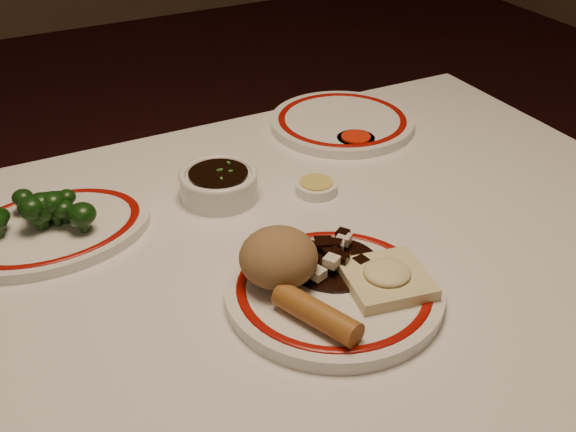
% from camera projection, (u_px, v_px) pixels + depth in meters
% --- Properties ---
extents(dining_table, '(1.20, 0.90, 0.75)m').
position_uv_depth(dining_table, '(294.00, 321.00, 0.98)').
color(dining_table, white).
rests_on(dining_table, ground).
extents(main_plate, '(0.27, 0.27, 0.02)m').
position_uv_depth(main_plate, '(334.00, 291.00, 0.87)').
color(main_plate, white).
rests_on(main_plate, dining_table).
extents(rice_mound, '(0.09, 0.09, 0.07)m').
position_uv_depth(rice_mound, '(279.00, 257.00, 0.86)').
color(rice_mound, olive).
rests_on(rice_mound, main_plate).
extents(spring_roll, '(0.07, 0.11, 0.03)m').
position_uv_depth(spring_roll, '(317.00, 314.00, 0.80)').
color(spring_roll, '#A36628').
rests_on(spring_roll, main_plate).
extents(fried_wonton, '(0.11, 0.11, 0.03)m').
position_uv_depth(fried_wonton, '(387.00, 277.00, 0.86)').
color(fried_wonton, beige).
rests_on(fried_wonton, main_plate).
extents(stirfry_heap, '(0.11, 0.11, 0.03)m').
position_uv_depth(stirfry_heap, '(330.00, 259.00, 0.89)').
color(stirfry_heap, black).
rests_on(stirfry_heap, main_plate).
extents(broccoli_plate, '(0.29, 0.26, 0.02)m').
position_uv_depth(broccoli_plate, '(50.00, 230.00, 0.98)').
color(broccoli_plate, white).
rests_on(broccoli_plate, dining_table).
extents(broccoli_pile, '(0.14, 0.12, 0.05)m').
position_uv_depth(broccoli_pile, '(44.00, 208.00, 0.97)').
color(broccoli_pile, '#23471C').
rests_on(broccoli_pile, broccoli_plate).
extents(soy_bowl, '(0.11, 0.11, 0.04)m').
position_uv_depth(soy_bowl, '(219.00, 185.00, 1.06)').
color(soy_bowl, white).
rests_on(soy_bowl, dining_table).
extents(sweet_sour_dish, '(0.06, 0.06, 0.02)m').
position_uv_depth(sweet_sour_dish, '(356.00, 141.00, 1.21)').
color(sweet_sour_dish, white).
rests_on(sweet_sour_dish, dining_table).
extents(mustard_dish, '(0.06, 0.06, 0.02)m').
position_uv_depth(mustard_dish, '(316.00, 187.00, 1.08)').
color(mustard_dish, white).
rests_on(mustard_dish, dining_table).
extents(far_plate, '(0.26, 0.26, 0.02)m').
position_uv_depth(far_plate, '(342.00, 122.00, 1.28)').
color(far_plate, white).
rests_on(far_plate, dining_table).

